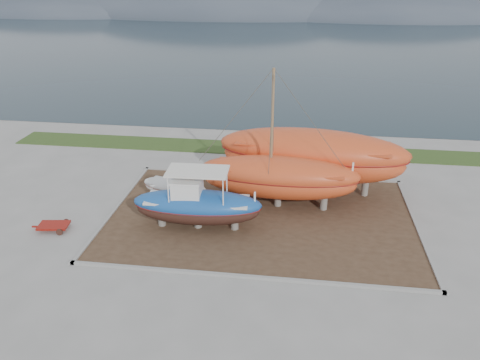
% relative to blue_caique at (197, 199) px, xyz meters
% --- Properties ---
extents(ground, '(140.00, 140.00, 0.00)m').
position_rel_blue_caique_xyz_m(ground, '(3.51, -2.32, -1.84)').
color(ground, gray).
rests_on(ground, ground).
extents(dirt_patch, '(18.00, 12.00, 0.06)m').
position_rel_blue_caique_xyz_m(dirt_patch, '(3.51, 1.68, -1.81)').
color(dirt_patch, '#422D1E').
rests_on(dirt_patch, ground).
extents(curb_frame, '(18.60, 12.60, 0.15)m').
position_rel_blue_caique_xyz_m(curb_frame, '(3.51, 1.68, -1.77)').
color(curb_frame, gray).
rests_on(curb_frame, ground).
extents(grass_strip, '(44.00, 3.00, 0.08)m').
position_rel_blue_caique_xyz_m(grass_strip, '(3.51, 13.18, -1.80)').
color(grass_strip, '#284219').
rests_on(grass_strip, ground).
extents(sea, '(260.00, 100.00, 0.04)m').
position_rel_blue_caique_xyz_m(sea, '(3.51, 67.68, -1.84)').
color(sea, '#192A32').
rests_on(sea, ground).
extents(mountain_ridge, '(200.00, 36.00, 20.00)m').
position_rel_blue_caique_xyz_m(mountain_ridge, '(3.51, 122.68, -1.84)').
color(mountain_ridge, '#333D49').
rests_on(mountain_ridge, ground).
extents(blue_caique, '(7.47, 2.55, 3.57)m').
position_rel_blue_caique_xyz_m(blue_caique, '(0.00, 0.00, 0.00)').
color(blue_caique, '#19509F').
rests_on(blue_caique, dirt_patch).
extents(white_dinghy, '(4.70, 2.68, 1.33)m').
position_rel_blue_caique_xyz_m(white_dinghy, '(-2.22, 3.25, -1.12)').
color(white_dinghy, white).
rests_on(white_dinghy, dirt_patch).
extents(orange_sailboat, '(10.00, 3.28, 8.62)m').
position_rel_blue_caique_xyz_m(orange_sailboat, '(4.42, 3.27, 2.53)').
color(orange_sailboat, '#C5451E').
rests_on(orange_sailboat, dirt_patch).
extents(orange_bare_hull, '(12.80, 5.11, 4.08)m').
position_rel_blue_caique_xyz_m(orange_bare_hull, '(6.44, 5.90, 0.26)').
color(orange_bare_hull, '#C5451E').
rests_on(orange_bare_hull, dirt_patch).
extents(red_trailer, '(2.66, 1.58, 0.36)m').
position_rel_blue_caique_xyz_m(red_trailer, '(-8.19, -1.35, -1.67)').
color(red_trailer, maroon).
rests_on(red_trailer, ground).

